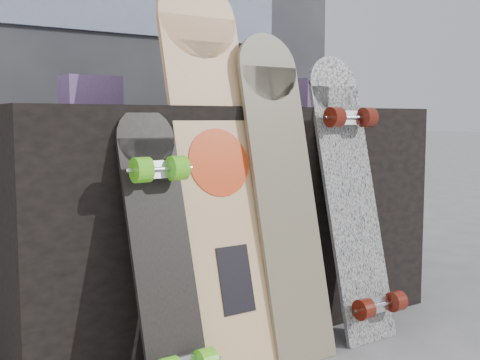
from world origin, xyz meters
TOP-DOWN VIEW (x-y plane):
  - vendor_table at (0.00, 0.50)m, footprint 1.60×0.60m
  - booth at (0.00, 1.35)m, footprint 2.40×0.22m
  - merch_box_purple at (-0.47, 0.54)m, footprint 0.18×0.12m
  - merch_box_small at (0.43, 0.49)m, footprint 0.14×0.14m
  - merch_box_flat at (0.11, 0.60)m, footprint 0.22×0.10m
  - longboard_geisha at (-0.21, 0.18)m, footprint 0.28×0.33m
  - longboard_celtic at (0.01, 0.13)m, footprint 0.23×0.26m
  - longboard_cascadia at (0.31, 0.12)m, footprint 0.22×0.31m
  - skateboard_dark at (-0.44, 0.08)m, footprint 0.18×0.30m

SIDE VIEW (x-z plane):
  - vendor_table at x=0.00m, z-range 0.00..0.80m
  - skateboard_dark at x=-0.44m, z-range 0.01..0.80m
  - longboard_cascadia at x=0.31m, z-range 0.01..1.00m
  - longboard_celtic at x=0.01m, z-range 0.03..1.08m
  - longboard_geisha at x=-0.21m, z-range 0.03..1.25m
  - merch_box_flat at x=0.11m, z-range 0.80..0.86m
  - merch_box_purple at x=-0.47m, z-range 0.80..0.90m
  - merch_box_small at x=0.43m, z-range 0.80..0.92m
  - booth at x=0.00m, z-range 0.00..2.20m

